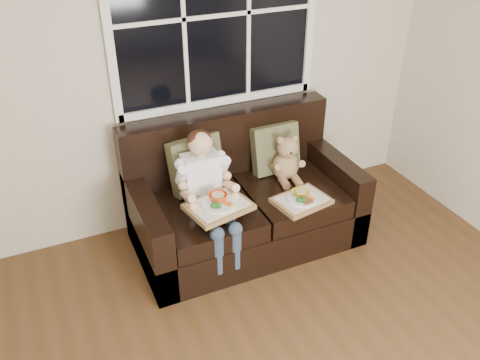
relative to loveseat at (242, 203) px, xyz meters
name	(u,v)px	position (x,y,z in m)	size (l,w,h in m)	color
room_walls	(380,228)	(-0.44, -2.02, 1.28)	(4.52, 5.02, 2.71)	beige
window_back	(216,15)	(0.00, 0.46, 1.34)	(1.62, 0.04, 1.37)	black
loveseat	(242,203)	(0.00, 0.00, 0.00)	(1.70, 0.92, 0.96)	black
pillow_left	(196,164)	(-0.31, 0.15, 0.35)	(0.44, 0.27, 0.43)	brown
pillow_right	(275,149)	(0.36, 0.15, 0.33)	(0.39, 0.19, 0.40)	brown
child	(206,184)	(-0.33, -0.12, 0.33)	(0.38, 0.60, 0.87)	white
teddy_bear	(287,161)	(0.38, 0.01, 0.29)	(0.24, 0.30, 0.38)	#A68458
tray_left	(219,205)	(-0.32, -0.31, 0.27)	(0.48, 0.40, 0.10)	#9A7645
tray_right	(301,200)	(0.31, -0.36, 0.17)	(0.43, 0.36, 0.09)	#9A7645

